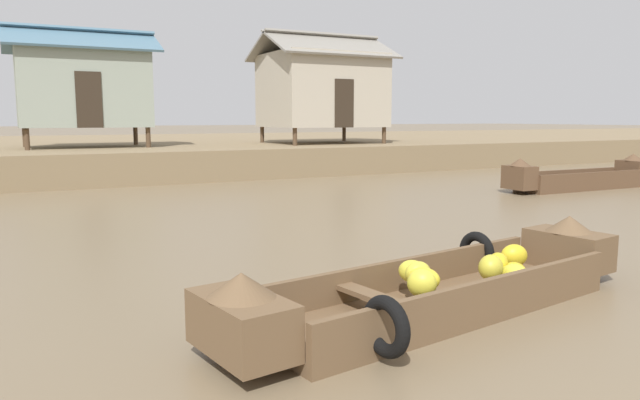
% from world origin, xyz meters
% --- Properties ---
extents(ground_plane, '(300.00, 300.00, 0.00)m').
position_xyz_m(ground_plane, '(0.00, 10.00, 0.00)').
color(ground_plane, '#726047').
extents(riverbank_strip, '(160.00, 20.00, 0.98)m').
position_xyz_m(riverbank_strip, '(0.00, 28.20, 0.49)').
color(riverbank_strip, '#7F6B4C').
rests_on(riverbank_strip, ground).
extents(banana_boat, '(5.29, 2.27, 0.78)m').
position_xyz_m(banana_boat, '(0.23, 5.10, 0.27)').
color(banana_boat, brown).
rests_on(banana_boat, ground).
extents(fishing_skiff_distant, '(5.08, 1.04, 0.94)m').
position_xyz_m(fishing_skiff_distant, '(10.51, 11.80, 0.32)').
color(fishing_skiff_distant, brown).
rests_on(fishing_skiff_distant, ground).
extents(stilt_house_mid_left, '(4.85, 3.17, 4.04)m').
position_xyz_m(stilt_house_mid_left, '(-1.28, 22.48, 3.08)').
color(stilt_house_mid_left, '#4C3826').
rests_on(stilt_house_mid_left, riverbank_strip).
extents(stilt_house_mid_right, '(5.00, 4.07, 4.34)m').
position_xyz_m(stilt_house_mid_right, '(7.60, 21.81, 3.13)').
color(stilt_house_mid_right, '#4C3826').
rests_on(stilt_house_mid_right, riverbank_strip).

